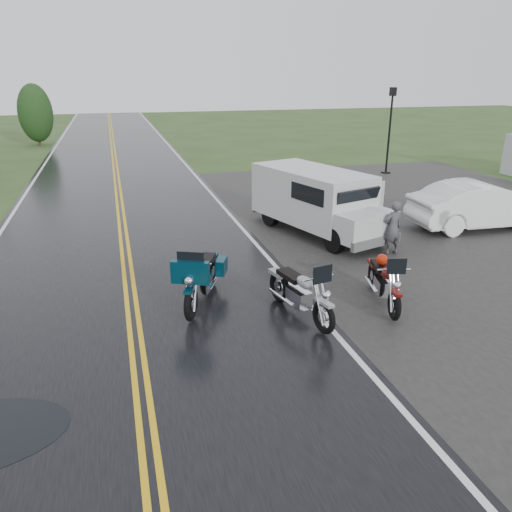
% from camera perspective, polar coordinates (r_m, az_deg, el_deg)
% --- Properties ---
extents(ground, '(120.00, 120.00, 0.00)m').
position_cam_1_polar(ground, '(9.48, -13.32, -11.38)').
color(ground, '#2D471E').
rests_on(ground, ground).
extents(road, '(8.00, 100.00, 0.04)m').
position_cam_1_polar(road, '(18.77, -15.17, 4.52)').
color(road, black).
rests_on(road, ground).
extents(parking_pad, '(14.00, 24.00, 0.03)m').
position_cam_1_polar(parking_pad, '(17.87, 23.30, 2.75)').
color(parking_pad, black).
rests_on(parking_pad, ground).
extents(motorcycle_red, '(1.29, 2.31, 1.29)m').
position_cam_1_polar(motorcycle_red, '(10.59, 15.66, -4.15)').
color(motorcycle_red, '#560C09').
rests_on(motorcycle_red, ground).
extents(motorcycle_teal, '(1.83, 2.62, 1.46)m').
position_cam_1_polar(motorcycle_teal, '(10.24, -7.52, -3.89)').
color(motorcycle_teal, '#052A39').
rests_on(motorcycle_teal, ground).
extents(motorcycle_silver, '(1.32, 2.44, 1.37)m').
position_cam_1_polar(motorcycle_silver, '(9.75, 7.83, -5.48)').
color(motorcycle_silver, '#94979B').
rests_on(motorcycle_silver, ground).
extents(van_white, '(3.45, 5.59, 2.06)m').
position_cam_1_polar(van_white, '(14.20, 9.09, 4.25)').
color(van_white, silver).
rests_on(van_white, ground).
extents(person_at_van, '(0.60, 0.43, 1.53)m').
position_cam_1_polar(person_at_van, '(14.50, 15.36, 3.01)').
color(person_at_van, '#454448').
rests_on(person_at_van, ground).
extents(sedan_white, '(4.72, 1.86, 1.53)m').
position_cam_1_polar(sedan_white, '(18.01, 24.26, 5.24)').
color(sedan_white, white).
rests_on(sedan_white, ground).
extents(lamp_post_far_right, '(0.37, 0.37, 4.26)m').
position_cam_1_polar(lamp_post_far_right, '(26.44, 15.01, 13.62)').
color(lamp_post_far_right, black).
rests_on(lamp_post_far_right, ground).
extents(tree_left_far, '(2.33, 2.33, 3.59)m').
position_cam_1_polar(tree_left_far, '(39.18, -23.82, 14.09)').
color(tree_left_far, '#1E3D19').
rests_on(tree_left_far, ground).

